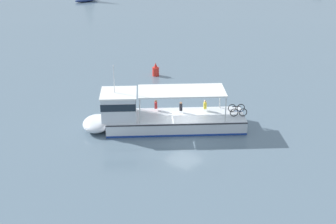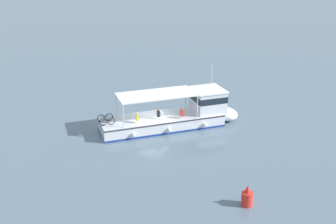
{
  "view_description": "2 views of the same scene",
  "coord_description": "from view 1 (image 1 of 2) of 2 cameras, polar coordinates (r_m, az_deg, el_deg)",
  "views": [
    {
      "loc": [
        20.99,
        -25.79,
        15.93
      ],
      "look_at": [
        -1.41,
        -0.35,
        1.4
      ],
      "focal_mm": 50.37,
      "sensor_mm": 36.0,
      "label": 1
    },
    {
      "loc": [
        -15.51,
        29.44,
        14.32
      ],
      "look_at": [
        -1.41,
        -0.35,
        1.4
      ],
      "focal_mm": 43.02,
      "sensor_mm": 36.0,
      "label": 2
    }
  ],
  "objects": [
    {
      "name": "channel_buoy",
      "position": [
        49.32,
        -1.51,
        5.04
      ],
      "size": [
        0.7,
        0.7,
        1.4
      ],
      "color": "red",
      "rests_on": "ground"
    },
    {
      "name": "ferry_main",
      "position": [
        37.01,
        -1.57,
        -0.58
      ],
      "size": [
        11.24,
        11.11,
        5.32
      ],
      "color": "silver",
      "rests_on": "ground"
    },
    {
      "name": "ground_plane",
      "position": [
        36.87,
        2.0,
        -2.41
      ],
      "size": [
        400.0,
        400.0,
        0.0
      ],
      "primitive_type": "plane",
      "color": "slate"
    }
  ]
}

